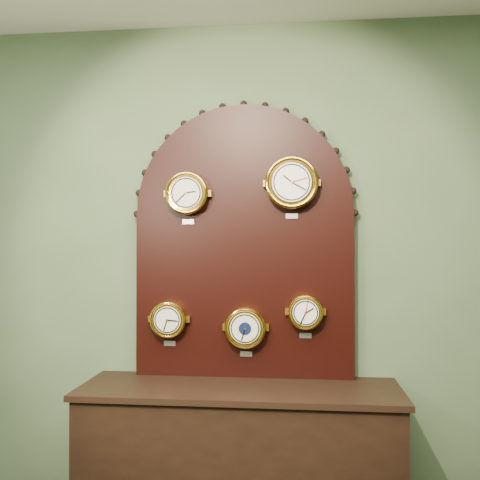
# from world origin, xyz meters

# --- Properties ---
(wall_back) EXTENTS (4.00, 0.00, 4.00)m
(wall_back) POSITION_xyz_m (0.00, 2.50, 1.40)
(wall_back) COLOR #4E6645
(wall_back) RESTS_ON ground
(shop_counter) EXTENTS (1.60, 0.50, 0.80)m
(shop_counter) POSITION_xyz_m (0.00, 2.23, 0.40)
(shop_counter) COLOR black
(shop_counter) RESTS_ON ground_plane
(display_board) EXTENTS (1.26, 0.06, 1.53)m
(display_board) POSITION_xyz_m (0.00, 2.45, 1.63)
(display_board) COLOR black
(display_board) RESTS_ON shop_counter
(roman_clock) EXTENTS (0.23, 0.08, 0.29)m
(roman_clock) POSITION_xyz_m (-0.31, 2.38, 1.84)
(roman_clock) COLOR gold
(roman_clock) RESTS_ON display_board
(arabic_clock) EXTENTS (0.28, 0.08, 0.33)m
(arabic_clock) POSITION_xyz_m (0.27, 2.38, 1.89)
(arabic_clock) COLOR gold
(arabic_clock) RESTS_ON display_board
(hygrometer) EXTENTS (0.20, 0.08, 0.25)m
(hygrometer) POSITION_xyz_m (-0.41, 2.38, 1.15)
(hygrometer) COLOR gold
(hygrometer) RESTS_ON display_board
(barometer) EXTENTS (0.22, 0.08, 0.27)m
(barometer) POSITION_xyz_m (0.02, 2.38, 1.11)
(barometer) COLOR gold
(barometer) RESTS_ON display_board
(tide_clock) EXTENTS (0.19, 0.08, 0.24)m
(tide_clock) POSITION_xyz_m (0.34, 2.38, 1.20)
(tide_clock) COLOR gold
(tide_clock) RESTS_ON display_board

